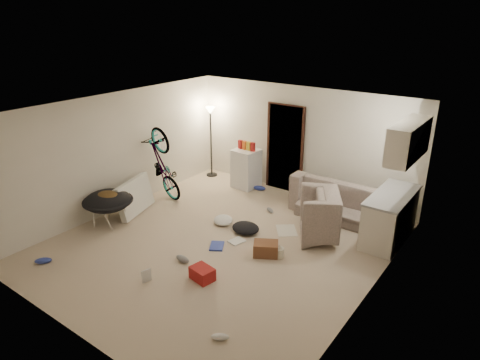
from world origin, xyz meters
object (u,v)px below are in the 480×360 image
Objects in this scene: drink_case_b at (202,274)px; tv_box at (135,197)px; kitchen_counter at (390,218)px; juicer at (279,252)px; mini_fridge at (246,168)px; drink_case_a at (266,249)px; saucer_chair at (108,205)px; bicycle at (163,180)px; sofa at (340,202)px; armchair at (337,222)px; floor_lamp at (211,127)px.

tv_box is at bearing 169.52° from drink_case_b.
tv_box is 2.99× the size of drink_case_b.
kitchen_counter is 2.22m from juicer.
mini_fridge is 3.21m from drink_case_a.
mini_fridge is 3.41m from saucer_chair.
bicycle is at bearing -118.36° from mini_fridge.
kitchen_counter reaches higher than sofa.
sofa is 1.06m from armchair.
bicycle is at bearing 23.71° from sofa.
bicycle is 7.06× the size of juicer.
kitchen_counter is 3.65m from drink_case_b.
bicycle is 1.62× the size of tv_box.
armchair is 4.49m from saucer_chair.
floor_lamp is 3.46m from saucer_chair.
saucer_chair is 3.55m from juicer.
kitchen_counter is 0.74× the size of sofa.
mini_fridge is at bearing 39.19° from armchair.
drink_case_b is (2.77, -1.05, -0.26)m from tv_box.
kitchen_counter is 3.70m from mini_fridge.
kitchen_counter is 3.51× the size of drink_case_a.
saucer_chair is 3.93× the size of juicer.
saucer_chair is 3.31m from drink_case_a.
drink_case_b is at bearing -61.21° from mini_fridge.
floor_lamp reaches higher than sofa.
armchair is at bearing 29.42° from drink_case_a.
armchair is 2.78m from drink_case_b.
drink_case_b is at bearing -37.26° from tv_box.
juicer is (0.23, 0.07, -0.02)m from drink_case_a.
saucer_chair reaches higher than sofa.
sofa is 2.50m from mini_fridge.
drink_case_b is at bearing 125.05° from armchair.
tv_box reaches higher than sofa.
tv_box reaches higher than saucer_chair.
saucer_chair is at bearing 88.57° from armchair.
kitchen_counter is 0.85× the size of bicycle.
kitchen_counter is 0.96m from armchair.
floor_lamp is 1.44m from mini_fridge.
sofa is at bearing 1.27° from mini_fridge.
saucer_chair is 2.31× the size of drink_case_a.
saucer_chair is at bearing -88.28° from floor_lamp.
bicycle is at bearing 73.43° from tv_box.
drink_case_a is 1.16× the size of drink_case_b.
saucer_chair is 2.69× the size of drink_case_b.
drink_case_b is (-0.79, -3.51, -0.19)m from sofa.
floor_lamp reaches higher than kitchen_counter.
tv_box reaches higher than drink_case_b.
floor_lamp is at bearing 137.96° from drink_case_b.
armchair reaches higher than drink_case_b.
bicycle is 0.85m from tv_box.
floor_lamp is 1.02× the size of bicycle.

